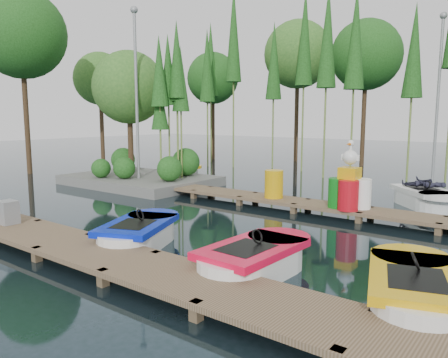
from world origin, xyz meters
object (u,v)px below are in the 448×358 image
Objects in this scene: utility_cabinet at (8,212)px; yellow_barrel at (274,184)px; boat_red at (254,261)px; island at (138,111)px; drum_cluster at (349,189)px; boat_blue at (139,234)px; boat_yellow_far at (180,170)px.

yellow_barrel is (3.42, 7.00, 0.17)m from utility_cabinet.
island is at bearing 150.40° from boat_red.
yellow_barrel is 0.46× the size of drum_cluster.
boat_blue is at bearing 23.14° from utility_cabinet.
island is 11.78× the size of utility_cabinet.
island reaches higher than boat_blue.
island is 10.02m from boat_blue.
boat_blue is at bearing -42.00° from island.
utility_cabinet is 0.63× the size of yellow_barrel.
boat_yellow_far is 8.85m from yellow_barrel.
island is 3.43× the size of drum_cluster.
yellow_barrel reaches higher than boat_blue.
boat_yellow_far is 2.75× the size of yellow_barrel.
boat_blue is 3.27× the size of yellow_barrel.
utility_cabinet is at bearing -46.10° from boat_yellow_far.
boat_yellow_far is 11.84m from utility_cabinet.
drum_cluster is at bearing 48.71° from utility_cabinet.
utility_cabinet is at bearing -116.06° from yellow_barrel.
island reaches higher than utility_cabinet.
utility_cabinet is 7.79m from yellow_barrel.
yellow_barrel is at bearing 176.63° from drum_cluster.
drum_cluster is (9.90, -0.94, -2.30)m from island.
boat_red is at bearing -62.33° from yellow_barrel.
yellow_barrel is at bearing -6.17° from island.
boat_red is (10.24, -6.36, -2.92)m from island.
island is at bearing -57.85° from boat_yellow_far.
utility_cabinet is (4.48, -10.96, 0.33)m from boat_yellow_far.
yellow_barrel reaches higher than boat_yellow_far.
island reaches higher than drum_cluster.
boat_red is at bearing -86.50° from drum_cluster.
island reaches higher than boat_red.
boat_blue is 5.64m from yellow_barrel.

